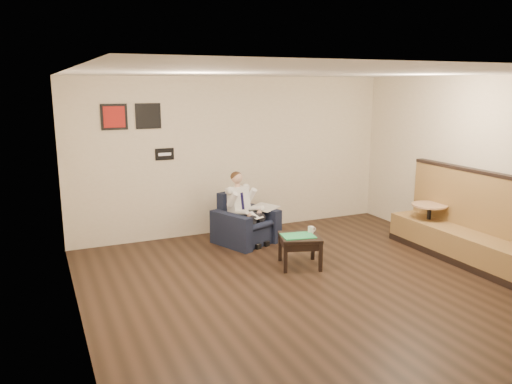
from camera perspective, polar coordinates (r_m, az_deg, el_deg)
name	(u,v)px	position (r m, az deg, el deg)	size (l,w,h in m)	color
ground	(320,288)	(6.84, 7.31, -10.82)	(6.00, 6.00, 0.00)	black
wall_back	(235,155)	(9.07, -2.40, 4.19)	(6.00, 0.02, 2.80)	beige
wall_left	(75,209)	(5.50, -20.01, -1.85)	(0.02, 6.00, 2.80)	beige
wall_right	(492,169)	(8.39, 25.36, 2.36)	(0.02, 6.00, 2.80)	beige
ceiling	(326,73)	(6.30, 8.01, 13.32)	(6.00, 6.00, 0.02)	white
seating_sign	(165,154)	(8.65, -10.41, 4.28)	(0.32, 0.02, 0.20)	black
art_print_left	(114,117)	(8.43, -15.91, 8.25)	(0.42, 0.03, 0.42)	#AD1B15
art_print_right	(148,116)	(8.53, -12.22, 8.48)	(0.42, 0.03, 0.42)	black
armchair	(246,219)	(8.50, -1.17, -3.07)	(0.87, 0.87, 0.85)	black
seated_man	(250,211)	(8.39, -0.65, -2.18)	(0.55, 0.83, 1.16)	white
lap_papers	(254,215)	(8.34, -0.20, -2.69)	(0.19, 0.28, 0.01)	white
newspaper	(264,207)	(8.65, 0.92, -1.76)	(0.37, 0.46, 0.01)	silver
side_table	(300,251)	(7.50, 5.01, -6.72)	(0.58, 0.58, 0.47)	black
green_folder	(298,236)	(7.40, 4.84, -5.01)	(0.47, 0.34, 0.01)	#25BC65
coffee_mug	(311,230)	(7.57, 6.27, -4.30)	(0.09, 0.09, 0.10)	white
smartphone	(301,232)	(7.60, 5.19, -4.58)	(0.15, 0.07, 0.01)	black
banquette	(465,217)	(8.26, 22.78, -2.65)	(0.64, 2.67, 1.36)	olive
cafe_table	(428,225)	(8.84, 19.08, -3.59)	(0.58, 0.58, 0.72)	tan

